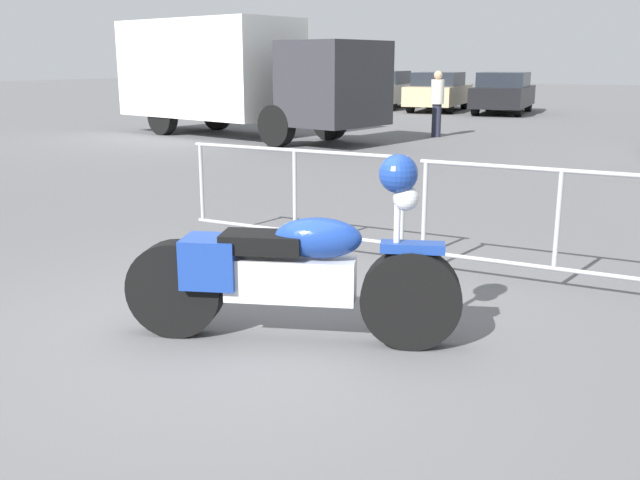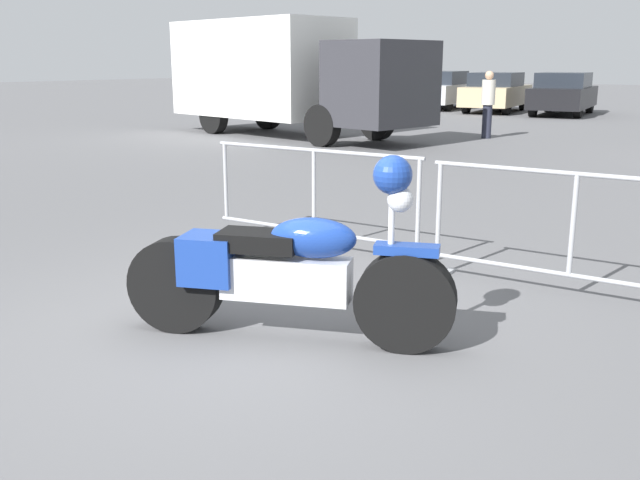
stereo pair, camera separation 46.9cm
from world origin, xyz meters
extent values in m
plane|color=#5B5B5E|center=(0.00, 0.00, 0.00)|extent=(120.00, 120.00, 0.00)
cylinder|color=black|center=(1.17, 0.46, 0.35)|extent=(0.71, 0.45, 0.69)
cylinder|color=black|center=(-0.38, -0.20, 0.35)|extent=(0.71, 0.45, 0.69)
cube|color=silver|center=(0.40, 0.13, 0.45)|extent=(0.94, 0.60, 0.30)
ellipsoid|color=navy|center=(0.58, 0.20, 0.76)|extent=(0.67, 0.50, 0.28)
cube|color=black|center=(0.22, 0.05, 0.71)|extent=(0.64, 0.50, 0.13)
cube|color=navy|center=(-0.12, -0.09, 0.56)|extent=(0.49, 0.47, 0.35)
cube|color=navy|center=(1.17, 0.46, 0.71)|extent=(0.46, 0.31, 0.06)
cylinder|color=silver|center=(1.07, 0.42, 0.86)|extent=(0.06, 0.06, 0.49)
sphere|color=silver|center=(1.12, 0.44, 1.05)|extent=(0.17, 0.17, 0.17)
sphere|color=navy|center=(1.07, 0.42, 1.21)|extent=(0.26, 0.26, 0.26)
cylinder|color=#9EA0A5|center=(-0.93, 2.23, 1.05)|extent=(2.47, 0.19, 0.04)
cylinder|color=#9EA0A5|center=(-0.93, 2.23, 0.20)|extent=(2.47, 0.19, 0.04)
cylinder|color=#9EA0A5|center=(-2.11, 2.16, 0.62)|extent=(0.05, 0.05, 0.85)
cylinder|color=#9EA0A5|center=(-0.93, 2.23, 0.62)|extent=(0.05, 0.05, 0.85)
cylinder|color=#9EA0A5|center=(0.25, 2.30, 0.62)|extent=(0.05, 0.05, 0.85)
cube|color=#9EA0A5|center=(-2.04, 2.16, 0.01)|extent=(0.09, 0.44, 0.03)
cube|color=#9EA0A5|center=(0.18, 2.30, 0.01)|extent=(0.09, 0.44, 0.03)
cylinder|color=#9EA0A5|center=(1.72, 2.23, 1.05)|extent=(2.47, 0.19, 0.04)
cylinder|color=#9EA0A5|center=(1.72, 2.23, 0.20)|extent=(2.47, 0.19, 0.04)
cylinder|color=#9EA0A5|center=(0.54, 2.16, 0.62)|extent=(0.05, 0.05, 0.85)
cylinder|color=#9EA0A5|center=(1.72, 2.23, 0.62)|extent=(0.05, 0.05, 0.85)
cube|color=#9EA0A5|center=(0.61, 2.16, 0.01)|extent=(0.09, 0.44, 0.03)
cube|color=white|center=(-9.54, 11.34, 1.73)|extent=(5.31, 3.08, 2.50)
cube|color=#2D2D33|center=(-5.30, 10.64, 1.43)|extent=(2.13, 2.45, 1.90)
cylinder|color=black|center=(-6.06, 11.75, 0.48)|extent=(0.99, 0.43, 0.96)
cylinder|color=black|center=(-6.37, 9.84, 0.48)|extent=(0.99, 0.43, 0.96)
cylinder|color=black|center=(-10.23, 12.43, 0.48)|extent=(0.99, 0.43, 0.96)
cylinder|color=black|center=(-10.54, 10.52, 0.48)|extent=(0.99, 0.43, 0.96)
cube|color=maroon|center=(-12.97, 23.15, 0.62)|extent=(2.41, 4.60, 0.71)
cube|color=#1E232B|center=(-12.95, 23.00, 1.23)|extent=(1.96, 2.46, 0.51)
cylinder|color=black|center=(-13.92, 24.43, 0.33)|extent=(0.32, 0.68, 0.65)
cylinder|color=black|center=(-12.44, 24.65, 0.33)|extent=(0.32, 0.68, 0.65)
cylinder|color=black|center=(-13.50, 21.65, 0.33)|extent=(0.32, 0.68, 0.65)
cylinder|color=black|center=(-12.02, 21.88, 0.33)|extent=(0.32, 0.68, 0.65)
cube|color=#B7BABF|center=(-10.35, 23.70, 0.64)|extent=(2.47, 4.71, 0.73)
cube|color=#1E232B|center=(-10.33, 23.55, 1.26)|extent=(2.00, 2.52, 0.52)
cylinder|color=black|center=(-11.32, 25.01, 0.33)|extent=(0.33, 0.69, 0.67)
cylinder|color=black|center=(-9.80, 25.24, 0.33)|extent=(0.33, 0.69, 0.67)
cylinder|color=black|center=(-10.90, 22.17, 0.33)|extent=(0.33, 0.69, 0.67)
cylinder|color=black|center=(-9.38, 22.40, 0.33)|extent=(0.33, 0.69, 0.67)
cube|color=tan|center=(-7.73, 23.20, 0.63)|extent=(2.43, 4.64, 0.72)
cube|color=#1E232B|center=(-7.71, 23.05, 1.24)|extent=(1.97, 2.48, 0.51)
cylinder|color=black|center=(-8.69, 24.48, 0.33)|extent=(0.32, 0.68, 0.66)
cylinder|color=black|center=(-7.19, 24.71, 0.33)|extent=(0.32, 0.68, 0.66)
cylinder|color=black|center=(-8.27, 21.69, 0.33)|extent=(0.32, 0.68, 0.66)
cylinder|color=black|center=(-6.77, 21.91, 0.33)|extent=(0.32, 0.68, 0.66)
cube|color=black|center=(-5.11, 23.11, 0.64)|extent=(2.47, 4.70, 0.73)
cube|color=#1E232B|center=(-5.09, 22.96, 1.26)|extent=(2.00, 2.52, 0.52)
cylinder|color=black|center=(-6.08, 24.42, 0.33)|extent=(0.33, 0.69, 0.67)
cylinder|color=black|center=(-4.56, 24.65, 0.33)|extent=(0.33, 0.69, 0.67)
cylinder|color=black|center=(-5.65, 21.58, 0.33)|extent=(0.33, 0.69, 0.67)
cylinder|color=black|center=(-4.14, 21.81, 0.33)|extent=(0.33, 0.69, 0.67)
cylinder|color=#262838|center=(-4.03, 13.79, 0.42)|extent=(0.26, 0.26, 0.85)
cylinder|color=beige|center=(-4.03, 13.79, 1.16)|extent=(0.37, 0.37, 0.62)
sphere|color=tan|center=(-4.03, 13.79, 1.58)|extent=(0.22, 0.22, 0.22)
camera|label=1|loc=(3.02, -3.85, 1.94)|focal=40.00mm
camera|label=2|loc=(3.42, -3.59, 1.94)|focal=40.00mm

